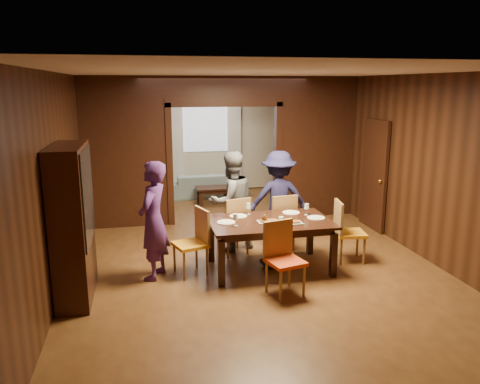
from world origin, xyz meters
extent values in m
plane|color=#512E17|center=(0.00, 0.00, 0.00)|extent=(9.00, 9.00, 0.00)
cube|color=silver|center=(0.00, 0.00, 2.90)|extent=(5.50, 9.00, 0.02)
cube|color=black|center=(0.00, 4.50, 1.45)|extent=(5.50, 0.02, 2.90)
cube|color=black|center=(-2.75, 0.00, 1.45)|extent=(0.02, 9.00, 2.90)
cube|color=black|center=(2.75, 0.00, 1.45)|extent=(0.02, 9.00, 2.90)
cube|color=black|center=(-1.93, 1.60, 1.20)|extent=(1.65, 0.15, 2.40)
cube|color=black|center=(1.93, 1.60, 1.20)|extent=(1.65, 0.15, 2.40)
cube|color=black|center=(0.00, 1.60, 2.65)|extent=(5.50, 0.15, 0.50)
cube|color=beige|center=(0.00, 4.47, 1.45)|extent=(5.40, 0.04, 2.85)
imported|color=#462162|center=(-1.51, -1.08, 0.85)|extent=(0.62, 0.73, 1.70)
imported|color=slate|center=(-0.21, -0.14, 0.84)|extent=(0.99, 0.88, 1.67)
imported|color=#19173A|center=(0.65, -0.03, 0.82)|extent=(1.12, 0.72, 1.64)
imported|color=#84A2AD|center=(-0.07, 3.85, 0.29)|extent=(2.01, 0.86, 0.58)
imported|color=black|center=(0.24, -1.06, 0.80)|extent=(0.36, 0.36, 0.09)
cube|color=black|center=(0.20, -1.11, 0.38)|extent=(1.80, 1.12, 0.76)
cube|color=black|center=(-0.02, 3.01, 0.20)|extent=(0.80, 0.50, 0.40)
cube|color=black|center=(-2.53, -1.50, 1.00)|extent=(0.40, 1.20, 2.00)
cube|color=black|center=(2.70, 0.50, 1.05)|extent=(0.06, 0.90, 2.10)
cube|color=silver|center=(0.00, 4.44, 1.70)|extent=(1.20, 0.03, 1.30)
cube|color=white|center=(-0.75, 4.40, 1.25)|extent=(0.35, 0.06, 2.40)
cube|color=white|center=(0.75, 4.40, 1.25)|extent=(0.35, 0.06, 2.40)
cylinder|color=silver|center=(-0.46, -1.08, 0.77)|extent=(0.27, 0.27, 0.01)
cylinder|color=silver|center=(-0.22, -0.79, 0.77)|extent=(0.27, 0.27, 0.01)
cylinder|color=white|center=(0.64, -0.77, 0.77)|extent=(0.27, 0.27, 0.01)
cylinder|color=silver|center=(0.91, -1.13, 0.77)|extent=(0.27, 0.27, 0.01)
cylinder|color=white|center=(0.21, -1.48, 0.77)|extent=(0.27, 0.27, 0.01)
cube|color=gray|center=(0.14, -1.19, 0.78)|extent=(0.30, 0.20, 0.04)
cube|color=gray|center=(0.47, -1.33, 0.78)|extent=(0.30, 0.20, 0.04)
cylinder|color=silver|center=(0.27, -1.43, 0.83)|extent=(0.07, 0.07, 0.14)
camera|label=1|loc=(-1.62, -7.54, 2.72)|focal=35.00mm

